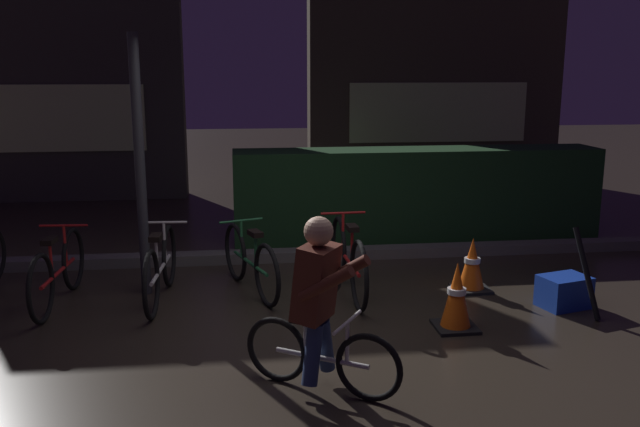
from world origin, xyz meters
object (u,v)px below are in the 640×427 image
(parked_bike_center_right, at_px, (250,262))
(parked_bike_right_mid, at_px, (348,259))
(parked_bike_left_mid, at_px, (58,271))
(blue_crate, at_px, (564,292))
(parked_bike_center_left, at_px, (161,268))
(street_post, at_px, (140,168))
(cyclist, at_px, (319,304))
(traffic_cone_far, at_px, (472,265))
(closed_umbrella, at_px, (587,273))
(traffic_cone_near, at_px, (456,297))

(parked_bike_center_right, distance_m, parked_bike_right_mid, 0.98)
(parked_bike_left_mid, bearing_deg, blue_crate, -94.02)
(parked_bike_center_right, bearing_deg, parked_bike_center_left, 80.81)
(street_post, relative_size, parked_bike_center_right, 1.75)
(street_post, distance_m, cyclist, 2.77)
(traffic_cone_far, bearing_deg, blue_crate, -39.74)
(parked_bike_center_left, relative_size, cyclist, 1.28)
(traffic_cone_far, distance_m, blue_crate, 0.91)
(blue_crate, distance_m, closed_umbrella, 0.36)
(street_post, distance_m, parked_bike_center_right, 1.41)
(cyclist, relative_size, closed_umbrella, 1.47)
(street_post, height_order, cyclist, street_post)
(parked_bike_left_mid, bearing_deg, traffic_cone_near, -102.70)
(parked_bike_right_mid, distance_m, traffic_cone_near, 1.29)
(street_post, bearing_deg, traffic_cone_far, -5.60)
(parked_bike_right_mid, distance_m, blue_crate, 2.07)
(parked_bike_left_mid, distance_m, parked_bike_center_right, 1.82)
(parked_bike_left_mid, height_order, blue_crate, parked_bike_left_mid)
(parked_bike_center_left, xyz_separation_m, closed_umbrella, (3.85, -0.89, 0.07))
(parked_bike_center_left, relative_size, closed_umbrella, 1.87)
(street_post, relative_size, traffic_cone_near, 4.26)
(parked_bike_center_right, xyz_separation_m, cyclist, (0.43, -2.15, 0.31))
(parked_bike_center_right, bearing_deg, cyclist, 172.47)
(street_post, xyz_separation_m, parked_bike_left_mid, (-0.78, -0.25, -0.94))
(blue_crate, bearing_deg, street_post, 167.19)
(parked_bike_center_right, height_order, parked_bike_right_mid, parked_bike_right_mid)
(parked_bike_center_right, bearing_deg, street_post, 64.98)
(cyclist, bearing_deg, traffic_cone_near, 68.52)
(traffic_cone_near, bearing_deg, closed_umbrella, 6.81)
(parked_bike_center_left, relative_size, traffic_cone_near, 2.67)
(parked_bike_center_left, relative_size, parked_bike_center_right, 1.09)
(parked_bike_left_mid, xyz_separation_m, closed_umbrella, (4.80, -0.90, 0.07))
(parked_bike_center_right, xyz_separation_m, parked_bike_right_mid, (0.96, -0.15, 0.03))
(traffic_cone_near, bearing_deg, traffic_cone_far, 63.51)
(cyclist, bearing_deg, traffic_cone_far, 79.43)
(parked_bike_right_mid, height_order, cyclist, cyclist)
(street_post, distance_m, traffic_cone_near, 3.22)
(cyclist, bearing_deg, closed_umbrella, 55.63)
(traffic_cone_near, relative_size, closed_umbrella, 0.70)
(parked_bike_center_right, height_order, traffic_cone_near, parked_bike_center_right)
(parked_bike_center_left, relative_size, traffic_cone_far, 2.91)
(traffic_cone_far, bearing_deg, cyclist, -132.77)
(parked_bike_center_left, bearing_deg, closed_umbrella, -98.89)
(parked_bike_left_mid, height_order, traffic_cone_far, parked_bike_left_mid)
(traffic_cone_far, height_order, blue_crate, traffic_cone_far)
(traffic_cone_far, bearing_deg, parked_bike_center_left, 178.86)
(parked_bike_right_mid, height_order, closed_umbrella, closed_umbrella)
(parked_bike_left_mid, relative_size, cyclist, 1.26)
(traffic_cone_near, xyz_separation_m, closed_umbrella, (1.26, 0.15, 0.12))
(traffic_cone_far, distance_m, cyclist, 2.67)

